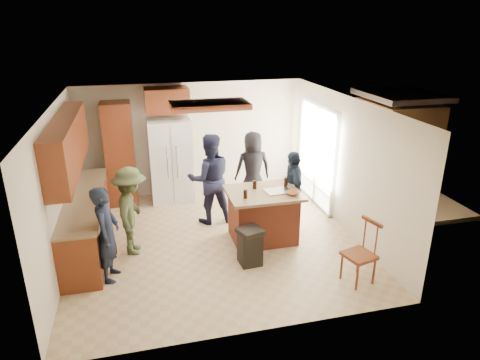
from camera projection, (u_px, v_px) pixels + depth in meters
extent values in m
plane|color=tan|center=(215.00, 240.00, 7.79)|extent=(5.00, 5.00, 0.00)
plane|color=white|center=(211.00, 104.00, 6.90)|extent=(5.00, 5.00, 0.00)
plane|color=beige|center=(193.00, 139.00, 9.61)|extent=(5.00, 0.00, 5.00)
plane|color=beige|center=(252.00, 247.00, 5.07)|extent=(5.00, 0.00, 5.00)
plane|color=beige|center=(58.00, 189.00, 6.78)|extent=(0.00, 5.00, 5.00)
plane|color=beige|center=(346.00, 165.00, 7.90)|extent=(0.00, 5.00, 5.00)
cube|color=white|center=(318.00, 156.00, 9.06)|extent=(0.02, 1.60, 2.10)
cube|color=white|center=(317.00, 156.00, 9.05)|extent=(0.08, 1.72, 2.10)
cube|color=maroon|center=(209.00, 105.00, 7.10)|extent=(1.30, 0.70, 0.10)
cube|color=white|center=(209.00, 109.00, 7.12)|extent=(1.10, 0.50, 0.02)
cube|color=olive|center=(377.00, 197.00, 9.79)|extent=(3.00, 3.00, 0.10)
cube|color=#593319|center=(395.00, 144.00, 10.12)|extent=(1.40, 1.60, 2.00)
imported|color=black|center=(107.00, 234.00, 6.41)|extent=(0.50, 0.62, 1.52)
imported|color=#1B1D36|center=(210.00, 179.00, 8.23)|extent=(0.87, 0.54, 1.78)
imported|color=black|center=(253.00, 168.00, 9.15)|extent=(0.78, 0.51, 1.58)
imported|color=#1C2638|center=(293.00, 190.00, 8.07)|extent=(0.55, 0.93, 1.52)
imported|color=#374025|center=(132.00, 211.00, 7.15)|extent=(0.59, 1.05, 1.54)
cube|color=maroon|center=(87.00, 222.00, 7.50)|extent=(0.60, 3.00, 0.88)
cube|color=#846B4C|center=(83.00, 198.00, 7.34)|extent=(0.64, 3.00, 0.04)
cube|color=maroon|center=(67.00, 144.00, 6.96)|extent=(0.35, 3.00, 0.85)
cube|color=maroon|center=(120.00, 154.00, 9.03)|extent=(0.60, 0.60, 2.20)
cube|color=maroon|center=(167.00, 100.00, 8.88)|extent=(0.90, 0.60, 0.50)
cube|color=white|center=(171.00, 160.00, 9.27)|extent=(0.90, 0.72, 1.80)
cube|color=gray|center=(172.00, 166.00, 8.94)|extent=(0.01, 0.01, 1.71)
cylinder|color=silver|center=(167.00, 162.00, 8.86)|extent=(0.02, 0.02, 0.70)
cylinder|color=silver|center=(177.00, 162.00, 8.90)|extent=(0.02, 0.02, 0.70)
cube|color=brown|center=(263.00, 217.00, 7.70)|extent=(1.10, 0.85, 0.88)
cube|color=#8B6A50|center=(263.00, 193.00, 7.54)|extent=(1.28, 1.03, 0.05)
cube|color=silver|center=(278.00, 191.00, 7.53)|extent=(0.48, 0.38, 0.02)
imported|color=brown|center=(292.00, 193.00, 7.39)|extent=(0.25, 0.25, 0.05)
cylinder|color=black|center=(245.00, 194.00, 7.23)|extent=(0.07, 0.07, 0.15)
cylinder|color=black|center=(255.00, 185.00, 7.64)|extent=(0.07, 0.07, 0.15)
cylinder|color=black|center=(286.00, 182.00, 7.78)|extent=(0.07, 0.07, 0.15)
cube|color=black|center=(250.00, 248.00, 6.97)|extent=(0.37, 0.37, 0.55)
cube|color=black|center=(250.00, 231.00, 6.86)|extent=(0.46, 0.46, 0.08)
cube|color=maroon|center=(359.00, 255.00, 6.43)|extent=(0.51, 0.51, 0.05)
cylinder|color=maroon|center=(357.00, 277.00, 6.30)|extent=(0.04, 0.04, 0.44)
cylinder|color=maroon|center=(374.00, 271.00, 6.45)|extent=(0.04, 0.04, 0.44)
cylinder|color=maroon|center=(341.00, 266.00, 6.57)|extent=(0.04, 0.04, 0.44)
cylinder|color=maroon|center=(358.00, 261.00, 6.73)|extent=(0.04, 0.04, 0.44)
cube|color=maroon|center=(372.00, 222.00, 6.33)|extent=(0.14, 0.40, 0.05)
cylinder|color=maroon|center=(376.00, 240.00, 6.32)|extent=(0.03, 0.03, 0.50)
cylinder|color=maroon|center=(365.00, 233.00, 6.52)|extent=(0.03, 0.03, 0.50)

